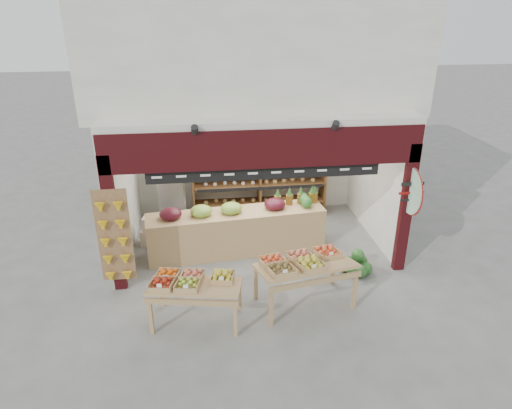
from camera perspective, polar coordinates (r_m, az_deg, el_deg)
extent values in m
plane|color=slate|center=(10.01, 0.19, -5.84)|extent=(60.00, 60.00, 0.00)
cube|color=white|center=(11.50, -1.25, 6.36)|extent=(5.76, 0.18, 3.00)
cube|color=white|center=(9.99, -16.34, 2.60)|extent=(0.18, 3.38, 3.00)
cube|color=white|center=(10.59, 14.96, 3.97)|extent=(0.18, 3.38, 3.00)
cube|color=white|center=(9.48, -0.25, 12.29)|extent=(5.76, 3.38, 0.12)
cube|color=white|center=(10.40, -1.04, 19.68)|extent=(6.36, 4.60, 2.40)
cube|color=black|center=(7.99, 1.18, 7.03)|extent=(5.70, 0.14, 0.70)
cube|color=black|center=(8.56, -17.46, -2.48)|extent=(0.22, 0.14, 2.65)
cube|color=black|center=(9.25, 18.23, -0.58)|extent=(0.22, 0.14, 2.65)
cube|color=black|center=(8.16, 1.12, 4.07)|extent=(4.20, 0.05, 0.26)
cylinder|color=white|center=(8.16, 1.76, 5.91)|extent=(0.34, 0.05, 0.34)
cube|color=olive|center=(8.56, -17.27, -3.79)|extent=(0.60, 0.04, 1.80)
cylinder|color=#AAD6B9|center=(9.01, 18.80, 1.64)|extent=(0.04, 0.90, 0.90)
cylinder|color=maroon|center=(8.99, 18.87, 1.58)|extent=(0.01, 0.92, 0.92)
cube|color=brown|center=(11.23, -7.84, 2.24)|extent=(0.05, 0.54, 1.73)
cube|color=brown|center=(11.31, 0.40, 2.64)|extent=(0.05, 0.54, 1.73)
cube|color=brown|center=(11.62, 8.36, 2.97)|extent=(0.05, 0.54, 1.73)
cube|color=brown|center=(11.50, 0.39, 0.38)|extent=(3.24, 0.54, 0.04)
cube|color=brown|center=(11.31, 0.40, 2.64)|extent=(3.24, 0.54, 0.04)
cube|color=brown|center=(11.14, 0.41, 4.97)|extent=(3.24, 0.54, 0.04)
cube|color=brown|center=(11.02, 0.41, 6.83)|extent=(3.24, 0.54, 0.04)
cone|color=brown|center=(10.90, -6.42, 7.24)|extent=(0.32, 0.32, 0.28)
cone|color=brown|center=(10.91, -3.67, 7.37)|extent=(0.32, 0.32, 0.28)
cone|color=brown|center=(10.95, -0.94, 7.48)|extent=(0.32, 0.32, 0.28)
cone|color=brown|center=(11.02, 1.76, 7.57)|extent=(0.32, 0.32, 0.28)
cone|color=brown|center=(11.11, 4.43, 7.65)|extent=(0.32, 0.32, 0.28)
cone|color=brown|center=(11.22, 7.06, 7.70)|extent=(0.32, 0.32, 0.28)
cube|color=#B3B6BB|center=(11.31, -10.48, 2.06)|extent=(0.65, 0.65, 1.67)
cube|color=silver|center=(10.45, -12.91, -4.00)|extent=(0.48, 0.40, 0.37)
cube|color=silver|center=(10.29, -12.81, -2.31)|extent=(0.44, 0.37, 0.31)
cube|color=#12461E|center=(10.24, -10.07, -4.53)|extent=(0.46, 0.38, 0.31)
cube|color=silver|center=(10.59, -9.60, -3.56)|extent=(0.42, 0.35, 0.29)
cube|color=tan|center=(9.79, -2.43, -3.46)|extent=(3.82, 1.11, 0.94)
ellipsoid|color=#59141E|center=(9.42, -10.64, -1.17)|extent=(0.46, 0.42, 0.25)
ellipsoid|color=#8CB23F|center=(9.46, -6.85, -0.82)|extent=(0.46, 0.42, 0.25)
ellipsoid|color=#8CB23F|center=(9.53, -3.11, -0.48)|extent=(0.46, 0.42, 0.25)
ellipsoid|color=#59141E|center=(9.71, 2.36, 0.04)|extent=(0.46, 0.42, 0.25)
cylinder|color=olive|center=(9.88, 2.72, 0.50)|extent=(0.15, 0.15, 0.22)
cylinder|color=olive|center=(9.94, 4.17, 0.64)|extent=(0.15, 0.15, 0.22)
cylinder|color=olive|center=(10.02, 5.60, 0.77)|extent=(0.15, 0.15, 0.22)
cylinder|color=olive|center=(10.10, 7.01, 0.90)|extent=(0.15, 0.15, 0.22)
cylinder|color=olive|center=(10.12, 7.29, 0.92)|extent=(0.15, 0.15, 0.22)
cube|color=tan|center=(7.69, -7.55, -10.05)|extent=(1.62, 1.09, 0.22)
cube|color=tan|center=(7.79, -12.99, -13.66)|extent=(0.07, 0.07, 0.60)
cube|color=tan|center=(7.55, -2.57, -14.34)|extent=(0.07, 0.07, 0.60)
cube|color=tan|center=(8.35, -11.68, -10.68)|extent=(0.07, 0.07, 0.60)
cube|color=tan|center=(8.13, -2.07, -11.20)|extent=(0.07, 0.07, 0.60)
cube|color=tan|center=(8.05, 6.19, -7.62)|extent=(1.81, 1.22, 0.24)
cube|color=tan|center=(7.73, 1.89, -12.89)|extent=(0.07, 0.07, 0.68)
cube|color=tan|center=(8.30, 12.20, -10.64)|extent=(0.07, 0.07, 0.68)
cube|color=tan|center=(8.37, -0.02, -9.69)|extent=(0.07, 0.07, 0.68)
cube|color=tan|center=(8.89, 9.62, -7.86)|extent=(0.07, 0.07, 0.68)
sphere|color=#1F4E1A|center=(9.33, 11.94, -7.91)|extent=(0.26, 0.26, 0.26)
sphere|color=#1F4E1A|center=(9.42, 13.56, -7.75)|extent=(0.26, 0.26, 0.26)
sphere|color=#1F4E1A|center=(9.56, 11.42, -7.05)|extent=(0.26, 0.26, 0.26)
sphere|color=#1F4E1A|center=(9.64, 13.01, -6.90)|extent=(0.26, 0.26, 0.26)
sphere|color=#1F4E1A|center=(9.37, 12.61, -6.17)|extent=(0.26, 0.26, 0.26)
sphere|color=#1F4E1A|center=(9.30, 12.94, -8.13)|extent=(0.26, 0.26, 0.26)
sphere|color=#1F4E1A|center=(9.42, 11.14, -7.53)|extent=(0.26, 0.26, 0.26)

